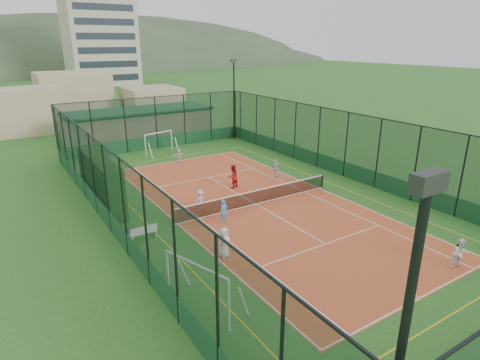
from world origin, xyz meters
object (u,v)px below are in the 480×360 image
(white_bench, at_px, (143,232))
(child_far_left, at_px, (200,200))
(apartment_tower, at_px, (98,18))
(child_near_left, at_px, (224,242))
(futsal_goal_near, at_px, (196,289))
(coach, at_px, (233,176))
(child_far_back, at_px, (179,156))
(clubhouse, at_px, (139,124))
(floodlight_ne, at_px, (234,100))
(child_far_right, at_px, (276,169))
(child_near_mid, at_px, (224,211))
(child_near_right, at_px, (460,254))
(futsal_goal_far, at_px, (159,143))

(white_bench, xyz_separation_m, child_far_left, (4.41, 1.97, 0.23))
(apartment_tower, height_order, child_near_left, apartment_tower)
(futsal_goal_near, height_order, coach, futsal_goal_near)
(apartment_tower, bearing_deg, child_far_back, -99.83)
(apartment_tower, bearing_deg, clubhouse, -101.31)
(child_far_back, bearing_deg, futsal_goal_near, 62.04)
(floodlight_ne, height_order, child_far_left, floodlight_ne)
(apartment_tower, xyz_separation_m, child_far_left, (-15.39, -80.80, -14.36))
(apartment_tower, height_order, coach, apartment_tower)
(child_far_right, bearing_deg, child_near_mid, 50.93)
(child_far_right, bearing_deg, child_near_left, 59.18)
(child_far_back, bearing_deg, child_far_right, 114.51)
(child_near_right, bearing_deg, floodlight_ne, 106.41)
(white_bench, relative_size, child_near_right, 0.98)
(floodlight_ne, bearing_deg, child_near_mid, -123.28)
(apartment_tower, distance_m, futsal_goal_near, 93.11)
(child_near_mid, relative_size, coach, 0.82)
(child_far_left, bearing_deg, child_near_left, 67.99)
(floodlight_ne, distance_m, child_far_left, 19.83)
(clubhouse, height_order, child_far_right, clubhouse)
(child_near_mid, bearing_deg, apartment_tower, 71.38)
(white_bench, bearing_deg, child_far_left, 22.62)
(clubhouse, height_order, futsal_goal_near, clubhouse)
(floodlight_ne, distance_m, coach, 15.91)
(child_near_left, bearing_deg, white_bench, 118.43)
(floodlight_ne, height_order, child_near_right, floodlight_ne)
(child_near_mid, xyz_separation_m, coach, (3.47, 4.67, 0.15))
(futsal_goal_near, relative_size, child_far_left, 2.65)
(apartment_tower, bearing_deg, child_far_right, -95.59)
(futsal_goal_near, distance_m, child_near_right, 12.23)
(child_near_mid, bearing_deg, floodlight_ne, 48.40)
(white_bench, xyz_separation_m, child_far_right, (12.12, 4.33, 0.32))
(child_far_right, distance_m, coach, 3.98)
(clubhouse, bearing_deg, white_bench, -108.91)
(child_near_right, distance_m, coach, 15.15)
(futsal_goal_far, relative_size, child_far_left, 2.41)
(floodlight_ne, relative_size, child_far_left, 6.55)
(white_bench, bearing_deg, floodlight_ne, 45.19)
(coach, bearing_deg, child_near_left, 37.76)
(white_bench, height_order, child_far_back, child_far_back)
(futsal_goal_near, relative_size, child_near_left, 2.18)
(apartment_tower, relative_size, child_far_back, 25.35)
(floodlight_ne, distance_m, futsal_goal_near, 29.78)
(child_far_right, bearing_deg, coach, 20.26)
(white_bench, bearing_deg, apartment_tower, 75.09)
(floodlight_ne, relative_size, child_far_back, 6.97)
(futsal_goal_far, xyz_separation_m, child_near_right, (4.10, -26.52, -0.22))
(futsal_goal_near, xyz_separation_m, child_far_right, (12.47, 11.38, -0.34))
(child_near_left, relative_size, child_near_right, 1.02)
(floodlight_ne, bearing_deg, child_far_left, -127.91)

